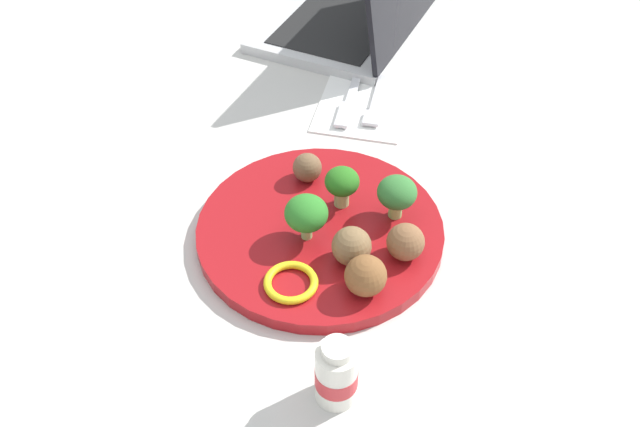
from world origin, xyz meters
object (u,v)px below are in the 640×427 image
Objects in this scene: napkin at (364,101)px; fork at (376,103)px; meatball_back_left at (352,246)px; plate at (320,231)px; meatball_mid_left at (406,242)px; knife at (350,99)px; broccoli_floret_near_rim at (397,193)px; meatball_center at (366,276)px; pepper_ring_front_right at (291,282)px; laptop at (365,2)px; broccoli_floret_back_right at (306,214)px; yogurt_bottle at (336,374)px; meatball_mid_right at (307,168)px; broccoli_floret_front_right at (342,183)px.

fork is at bearing 62.29° from napkin.
meatball_back_left is 0.36× the size of fork.
meatball_mid_left is at bearing 72.37° from plate.
broccoli_floret_near_rim is at bearing 18.45° from knife.
napkin is at bearing -174.11° from meatball_center.
pepper_ring_front_right reaches higher than knife.
napkin is at bearing -176.79° from meatball_back_left.
broccoli_floret_near_rim is 1.22× the size of meatball_center.
napkin is at bearing 107.33° from knife.
plate is at bearing -0.19° from laptop.
broccoli_floret_back_right is (0.02, -0.01, 0.04)m from plate.
pepper_ring_front_right is 0.36m from fork.
laptop is at bearing -174.32° from napkin.
laptop is at bearing -175.79° from meatball_back_left.
meatball_center is 0.12m from yogurt_bottle.
plate is 1.65× the size of napkin.
broccoli_floret_back_right reaches higher than meatball_mid_right.
plate is 6.79× the size of meatball_mid_left.
meatball_center is 0.36m from napkin.
yogurt_bottle is (0.46, 0.00, 0.03)m from fork.
fork is at bearing 170.65° from pepper_ring_front_right.
meatball_back_left is at bearing -28.85° from broccoli_floret_near_rim.
broccoli_floret_back_right is at bearing 176.05° from pepper_ring_front_right.
meatball_mid_left is 0.96× the size of meatball_back_left.
meatball_mid_right is at bearing -9.66° from knife.
meatball_back_left is at bearing 28.46° from meatball_mid_right.
broccoli_floret_back_right is 0.10m from meatball_mid_right.
plate is 0.26m from fork.
meatball_back_left is 0.25× the size of napkin.
meatball_center is 0.08m from pepper_ring_front_right.
broccoli_floret_near_rim is at bearing 10.35° from fork.
pepper_ring_front_right is at bearing -15.67° from broccoli_floret_front_right.
napkin is at bearing -117.71° from fork.
fork is at bearing 84.52° from knife.
fork is (-0.28, 0.05, -0.04)m from broccoli_floret_back_right.
yogurt_bottle is (0.17, -0.05, -0.00)m from meatball_mid_left.
broccoli_floret_back_right is 0.07m from broccoli_floret_front_right.
laptop reaches higher than broccoli_floret_near_rim.
meatball_mid_right is at bearing -131.48° from meatball_mid_left.
meatball_mid_left reaches higher than napkin.
meatball_mid_left is 0.31m from knife.
meatball_mid_left is at bearing 83.35° from broccoli_floret_back_right.
meatball_mid_right is 0.24× the size of knife.
laptop reaches higher than plate.
broccoli_floret_near_rim reaches higher than meatball_center.
pepper_ring_front_right is (0.04, -0.06, -0.02)m from meatball_back_left.
laptop is at bearing -176.39° from yogurt_bottle.
yogurt_bottle is (0.47, 0.04, 0.03)m from knife.
knife is at bearing -161.55° from broccoli_floret_near_rim.
yogurt_bottle is at bearing -7.06° from meatball_center.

